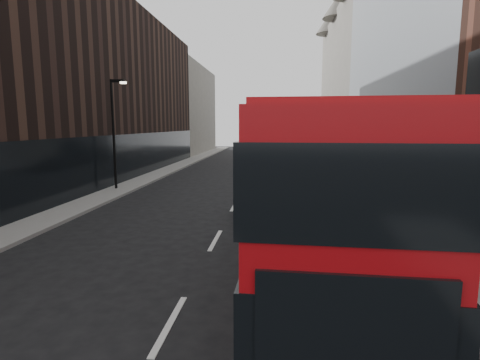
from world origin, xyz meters
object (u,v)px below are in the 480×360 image
(car_a, at_px, (252,203))
(car_c, at_px, (266,166))
(red_bus, at_px, (319,193))
(car_b, at_px, (262,183))
(grey_bus, at_px, (281,147))
(street_lamp, at_px, (114,127))

(car_a, xyz_separation_m, car_c, (0.18, 15.56, 0.03))
(red_bus, distance_m, car_b, 14.01)
(grey_bus, bearing_deg, car_a, -86.94)
(street_lamp, height_order, grey_bus, street_lamp)
(street_lamp, distance_m, car_a, 11.65)
(red_bus, bearing_deg, street_lamp, 132.28)
(grey_bus, bearing_deg, car_b, -87.36)
(car_b, bearing_deg, red_bus, -83.23)
(red_bus, relative_size, grey_bus, 1.10)
(red_bus, xyz_separation_m, car_c, (-2.06, 23.30, -1.88))
(street_lamp, relative_size, car_a, 1.88)
(red_bus, height_order, car_c, red_bus)
(red_bus, xyz_separation_m, grey_bus, (-0.76, 33.61, -0.77))
(grey_bus, bearing_deg, red_bus, -82.38)
(car_a, height_order, car_b, car_b)
(street_lamp, bearing_deg, red_bus, -49.90)
(red_bus, xyz_separation_m, car_a, (-2.23, 7.74, -1.92))
(car_c, bearing_deg, street_lamp, -135.85)
(car_a, bearing_deg, street_lamp, 144.26)
(street_lamp, bearing_deg, car_b, 0.00)
(street_lamp, height_order, car_b, street_lamp)
(street_lamp, xyz_separation_m, car_a, (9.33, -6.00, -3.55))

